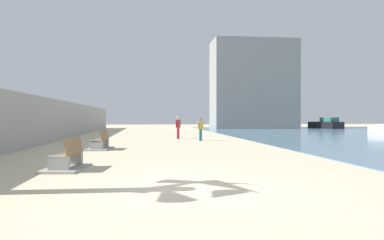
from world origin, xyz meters
The scene contains 8 objects.
ground_plane centered at (0.00, 18.00, 0.00)m, with size 120.00×120.00×0.00m, color beige.
seawall centered at (-7.50, 18.00, 1.43)m, with size 0.80×64.00×2.86m, color #9E9E99.
bench_near centered at (-3.42, 3.57, 0.23)m, with size 1.31×2.20×0.98m.
bench_far centered at (-3.30, 11.08, 0.23)m, with size 1.30×2.20×0.98m.
person_walking centered at (1.35, 20.00, 0.99)m, with size 0.40×0.40×1.69m.
person_standing centered at (2.70, 17.54, 0.93)m, with size 0.46×0.33×1.61m.
boat_outer centered at (24.32, 43.42, 0.64)m, with size 3.19×5.71×1.56m.
harbor_building centered at (14.41, 46.00, 6.37)m, with size 12.00×6.00×12.75m, color gray.
Camera 1 is at (-0.92, -8.79, 1.63)m, focal length 36.04 mm.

